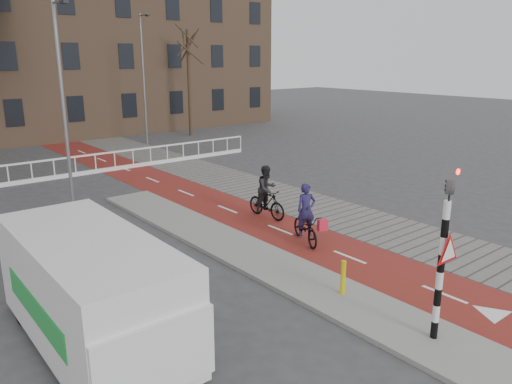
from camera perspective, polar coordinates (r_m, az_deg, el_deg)
ground at (r=12.55m, az=13.15°, el=-11.70°), size 120.00×120.00×0.00m
bike_lane at (r=20.51m, az=-6.56°, el=-0.69°), size 2.50×60.00×0.01m
sidewalk at (r=22.07m, az=-0.44°, el=0.57°), size 3.00×60.00×0.01m
curb_island at (r=14.64m, az=-1.06°, el=-7.01°), size 1.80×16.00×0.12m
traffic_signal at (r=10.29m, az=20.64°, el=-6.36°), size 0.80×0.80×3.68m
bollard at (r=12.18m, az=9.93°, el=-9.57°), size 0.12×0.12×0.84m
cyclist_near at (r=15.48m, az=5.73°, el=-3.55°), size 1.25×1.88×1.87m
cyclist_far at (r=17.70m, az=1.22°, el=-0.50°), size 0.85×1.80×1.91m
van at (r=10.47m, az=-18.34°, el=-10.52°), size 2.17×5.28×2.26m
tree_right at (r=36.69m, az=-7.64°, el=12.17°), size 0.24×0.24×7.40m
streetlight_near at (r=18.10m, az=-21.06°, el=8.12°), size 0.12×0.12×7.34m
streetlight_right at (r=33.22m, az=-12.71°, el=12.24°), size 0.12×0.12×8.12m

